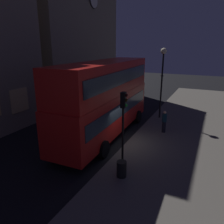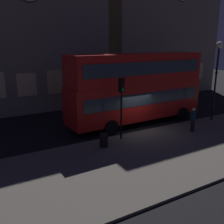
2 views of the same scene
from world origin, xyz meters
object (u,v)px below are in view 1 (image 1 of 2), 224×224
(double_decker_bus, at_px, (105,96))
(litter_bin, at_px, (122,169))
(traffic_light_far_side, at_px, (120,78))
(street_lamp, at_px, (163,68))
(pedestrian, at_px, (164,121))
(traffic_light_near_kerb, at_px, (123,112))

(double_decker_bus, xyz_separation_m, litter_bin, (-4.53, -3.19, -2.47))
(traffic_light_far_side, relative_size, street_lamp, 0.66)
(double_decker_bus, height_order, pedestrian, double_decker_bus)
(double_decker_bus, bearing_deg, litter_bin, -146.45)
(traffic_light_near_kerb, relative_size, litter_bin, 4.79)
(traffic_light_far_side, distance_m, litter_bin, 15.16)
(traffic_light_far_side, bearing_deg, street_lamp, 44.44)
(double_decker_bus, xyz_separation_m, street_lamp, (5.53, -2.65, 1.53))
(street_lamp, bearing_deg, traffic_light_near_kerb, 179.54)
(double_decker_bus, bearing_deg, traffic_light_far_side, 15.70)
(double_decker_bus, relative_size, pedestrian, 6.67)
(double_decker_bus, distance_m, litter_bin, 6.06)
(traffic_light_far_side, height_order, pedestrian, traffic_light_far_side)
(traffic_light_far_side, xyz_separation_m, pedestrian, (-6.99, -6.63, -1.91))
(traffic_light_near_kerb, relative_size, traffic_light_far_side, 0.98)
(litter_bin, bearing_deg, street_lamp, 3.02)
(street_lamp, relative_size, pedestrian, 3.63)
(street_lamp, height_order, pedestrian, street_lamp)
(traffic_light_far_side, relative_size, litter_bin, 4.90)
(traffic_light_near_kerb, distance_m, litter_bin, 2.96)
(double_decker_bus, relative_size, traffic_light_near_kerb, 2.84)
(double_decker_bus, height_order, litter_bin, double_decker_bus)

